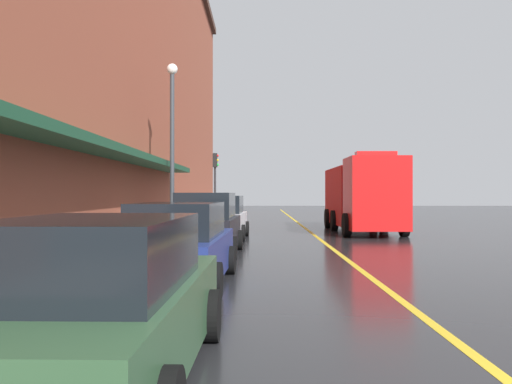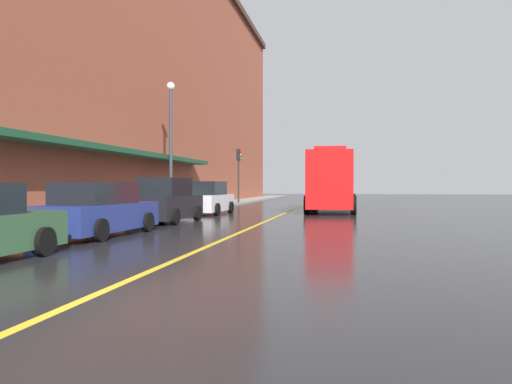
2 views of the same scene
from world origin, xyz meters
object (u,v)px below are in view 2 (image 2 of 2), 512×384
object	(u,v)px
parked_car_1	(99,211)
parked_car_2	(166,202)
parking_meter_0	(87,199)
traffic_light_near	(239,165)
parking_meter_1	(102,199)
fire_truck	(332,182)
parked_car_3	(208,199)
parking_meter_2	(118,198)
street_lamp_left	(171,132)

from	to	relation	value
parked_car_1	parked_car_2	size ratio (longest dim) A/B	1.14
parking_meter_0	traffic_light_near	distance (m)	23.39
parking_meter_1	traffic_light_near	xyz separation A→B (m)	(0.06, 22.23, 2.10)
fire_truck	parking_meter_1	bearing A→B (deg)	-31.25
parked_car_2	parked_car_1	bearing A→B (deg)	-178.19
parked_car_3	parking_meter_1	world-z (taller)	parked_car_3
parking_meter_0	parking_meter_2	bearing A→B (deg)	90.00
parking_meter_2	street_lamp_left	distance (m)	8.11
parked_car_3	parking_meter_1	size ratio (longest dim) A/B	3.14
traffic_light_near	parked_car_1	bearing A→B (deg)	-87.04
parking_meter_1	parked_car_1	bearing A→B (deg)	-63.75
parking_meter_1	street_lamp_left	bearing A→B (deg)	93.97
parking_meter_0	traffic_light_near	size ratio (longest dim) A/B	0.31
parked_car_1	parked_car_2	xyz separation A→B (m)	(-0.00, 5.65, 0.08)
parked_car_2	street_lamp_left	distance (m)	7.01
parking_meter_1	street_lamp_left	xyz separation A→B (m)	(-0.60, 8.64, 3.34)
parked_car_2	parked_car_3	world-z (taller)	parked_car_2
parking_meter_0	parking_meter_1	bearing A→B (deg)	90.00
parked_car_2	parking_meter_1	world-z (taller)	parked_car_2
parked_car_1	street_lamp_left	distance (m)	12.10
parked_car_1	parked_car_2	bearing A→B (deg)	1.91
fire_truck	street_lamp_left	distance (m)	9.87
parking_meter_0	street_lamp_left	distance (m)	10.28
parked_car_3	parking_meter_0	distance (m)	9.93
parked_car_2	parked_car_3	bearing A→B (deg)	1.03
parked_car_1	fire_truck	size ratio (longest dim) A/B	0.53
parked_car_1	traffic_light_near	world-z (taller)	traffic_light_near
parking_meter_1	fire_truck	bearing A→B (deg)	58.81
parked_car_1	parking_meter_0	bearing A→B (deg)	40.78
parked_car_3	parking_meter_1	distance (m)	8.87
parked_car_1	street_lamp_left	world-z (taller)	street_lamp_left
parked_car_2	parking_meter_2	bearing A→B (deg)	142.24
fire_truck	parking_meter_1	world-z (taller)	fire_truck
parked_car_3	fire_truck	size ratio (longest dim) A/B	0.46
fire_truck	street_lamp_left	xyz separation A→B (m)	(-8.45, -4.33, 2.68)
fire_truck	parking_meter_0	world-z (taller)	fire_truck
parked_car_1	traffic_light_near	size ratio (longest dim) A/B	1.14
parked_car_1	fire_truck	distance (m)	17.03
parked_car_1	parking_meter_1	size ratio (longest dim) A/B	3.67
parked_car_3	parking_meter_0	xyz separation A→B (m)	(-1.42, -9.82, 0.25)
parked_car_2	fire_truck	world-z (taller)	fire_truck
parked_car_3	traffic_light_near	size ratio (longest dim) A/B	0.97
parking_meter_1	traffic_light_near	distance (m)	22.33
parking_meter_1	parked_car_3	bearing A→B (deg)	80.77
street_lamp_left	parking_meter_2	bearing A→B (deg)	-85.34
parked_car_3	traffic_light_near	bearing A→B (deg)	7.95
parked_car_1	parking_meter_2	world-z (taller)	parked_car_1
parked_car_1	parked_car_3	bearing A→B (deg)	1.51
traffic_light_near	parked_car_3	bearing A→B (deg)	-84.23
parked_car_2	parking_meter_0	size ratio (longest dim) A/B	3.21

